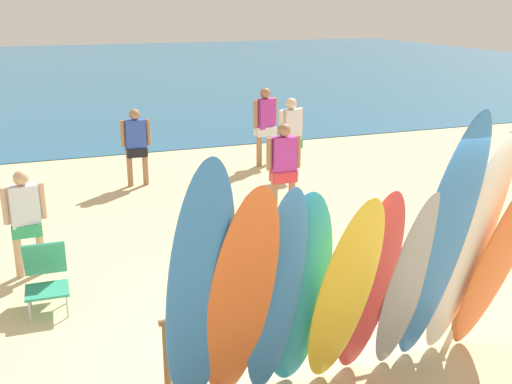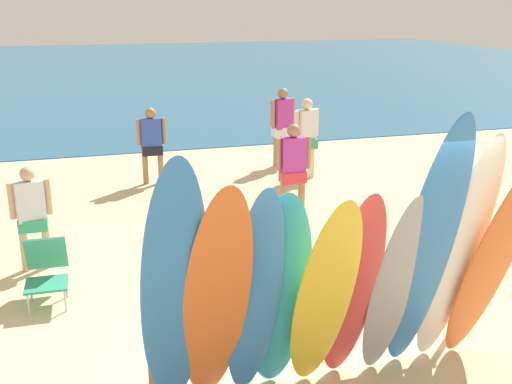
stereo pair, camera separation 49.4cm
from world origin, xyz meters
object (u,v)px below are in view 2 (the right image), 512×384
Objects in this scene: beachgoer_by_water at (283,121)px; beach_chair_red at (46,268)px; surfboard_rack at (313,307)px; surfboard_blue_0 at (174,297)px; surfboard_white_8 at (457,256)px; surfboard_orange_9 at (491,264)px; surfboard_orange_1 at (216,304)px; surfboard_blue_2 at (254,299)px; surfboard_yellow_4 at (324,300)px; beachgoer_photographing at (306,133)px; surfboard_blue_7 at (427,252)px; beachgoer_near_rack at (293,164)px; beachgoer_midbeach at (32,211)px; surfboard_red_5 at (352,291)px; surfboard_grey_6 at (393,289)px; beachgoer_strolling at (152,140)px; surfboard_teal_3 at (278,296)px.

beachgoer_by_water reaches higher than beach_chair_red.
surfboard_rack is 1.83m from surfboard_blue_0.
surfboard_white_8 reaches higher than surfboard_orange_9.
surfboard_orange_1 is at bearing -61.07° from beach_chair_red.
surfboard_yellow_4 is (0.61, -0.09, -0.05)m from surfboard_blue_2.
beachgoer_photographing is 6.58m from beach_chair_red.
surfboard_blue_2 is at bearing -179.14° from surfboard_blue_7.
beachgoer_midbeach is at bearing -165.45° from beachgoer_near_rack.
surfboard_rack is at bearing -106.10° from beachgoer_near_rack.
surfboard_red_5 is (1.30, 0.12, -0.12)m from surfboard_orange_1.
surfboard_grey_6 is 0.73× the size of surfboard_blue_7.
surfboard_blue_0 is at bearing 179.85° from surfboard_white_8.
surfboard_rack is at bearing 48.99° from beachgoer_photographing.
surfboard_orange_1 is 1.43× the size of beachgoer_by_water.
surfboard_blue_7 is at bearing -0.92° from surfboard_orange_1.
beachgoer_strolling is at bearing 101.33° from surfboard_white_8.
beachgoer_near_rack is (1.84, 4.75, -0.13)m from surfboard_teal_3.
surfboard_blue_0 is 7.75m from beachgoer_strolling.
surfboard_blue_2 reaches higher than beach_chair_red.
surfboard_blue_2 is at bearing -156.20° from surfboard_teal_3.
surfboard_teal_3 is at bearing -50.73° from beach_chair_red.
surfboard_blue_2 is 2.01m from surfboard_white_8.
surfboard_teal_3 reaches higher than beachgoer_photographing.
surfboard_blue_2 is at bearing 171.53° from surfboard_yellow_4.
beachgoer_strolling is at bearing 172.14° from beachgoer_by_water.
surfboard_white_8 reaches higher than surfboard_teal_3.
beachgoer_strolling is (0.06, 7.58, -0.22)m from surfboard_blue_2.
surfboard_orange_9 is 1.45× the size of beachgoer_photographing.
surfboard_blue_2 is 1.11× the size of surfboard_grey_6.
surfboard_orange_1 is 1.13× the size of surfboard_teal_3.
surfboard_white_8 is 1.79× the size of beachgoer_midbeach.
beach_chair_red is (-5.02, -4.22, -0.55)m from beachgoer_photographing.
surfboard_white_8 is 0.36m from surfboard_orange_9.
surfboard_blue_0 reaches higher than surfboard_yellow_4.
surfboard_rack is 2.03× the size of beachgoer_photographing.
surfboard_teal_3 reaches higher than beach_chair_red.
surfboard_yellow_4 is 1.03× the size of surfboard_red_5.
beachgoer_strolling is 5.17m from beach_chair_red.
beachgoer_midbeach is at bearing 135.96° from surfboard_blue_7.
surfboard_grey_6 is (1.72, 0.13, -0.16)m from surfboard_orange_1.
surfboard_orange_9 is at bearing 2.89° from surfboard_blue_7.
surfboard_grey_6 reaches higher than beachgoer_by_water.
surfboard_blue_7 is 4.92m from beachgoer_near_rack.
surfboard_blue_7 is at bearing 2.40° from surfboard_yellow_4.
surfboard_orange_1 reaches higher than surfboard_teal_3.
surfboard_orange_9 is at bearing -9.71° from surfboard_grey_6.
beachgoer_photographing is at bearing 77.56° from surfboard_white_8.
surfboard_rack is at bearing -126.73° from beachgoer_by_water.
surfboard_rack is 2.33× the size of beachgoer_midbeach.
beachgoer_photographing is (0.81, 7.07, -0.19)m from surfboard_orange_9.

